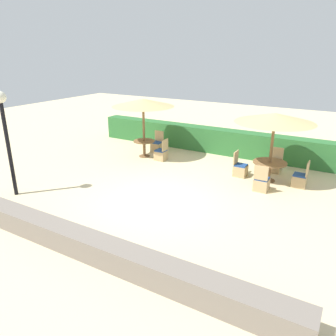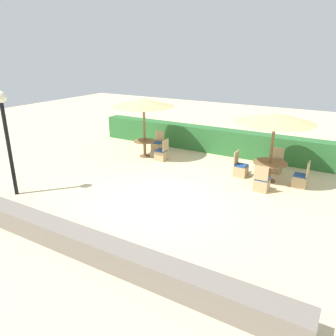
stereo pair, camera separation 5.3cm
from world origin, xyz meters
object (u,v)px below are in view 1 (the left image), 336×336
at_px(round_table_back_left, 144,145).
at_px(round_table_back_right, 270,166).
at_px(patio_chair_back_left_north, 157,146).
at_px(patio_chair_back_right_north, 275,165).
at_px(parasol_back_right, 275,118).
at_px(patio_chair_back_right_south, 261,183).
at_px(patio_chair_back_right_west, 240,169).
at_px(patio_chair_back_left_east, 161,154).
at_px(lamp_post, 4,123).
at_px(parasol_back_left, 143,103).
at_px(patio_chair_back_right_east, 300,179).

bearing_deg(round_table_back_left, round_table_back_right, -1.39).
xyz_separation_m(patio_chair_back_left_north, patio_chair_back_right_north, (5.39, -0.05, 0.00)).
xyz_separation_m(parasol_back_right, patio_chair_back_right_south, (0.01, -1.00, -2.02)).
xyz_separation_m(patio_chair_back_right_north, patio_chair_back_right_south, (0.04, -2.06, 0.00)).
relative_size(round_table_back_left, parasol_back_right, 0.34).
height_order(parasol_back_right, patio_chair_back_right_south, parasol_back_right).
bearing_deg(patio_chair_back_left_north, patio_chair_back_right_north, 179.49).
distance_m(patio_chair_back_left_north, patio_chair_back_right_west, 4.51).
bearing_deg(parasol_back_right, patio_chair_back_left_east, 178.91).
distance_m(parasol_back_right, round_table_back_right, 1.70).
xyz_separation_m(patio_chair_back_left_east, parasol_back_right, (4.57, -0.09, 2.02)).
bearing_deg(round_table_back_left, lamp_post, -103.82).
relative_size(round_table_back_right, patio_chair_back_right_west, 1.27).
xyz_separation_m(parasol_back_left, patio_chair_back_left_north, (0.06, 0.98, -2.10)).
bearing_deg(parasol_back_right, round_table_back_left, 178.61).
height_order(patio_chair_back_left_north, patio_chair_back_right_east, same).
height_order(round_table_back_right, patio_chair_back_right_north, patio_chair_back_right_north).
bearing_deg(patio_chair_back_right_west, patio_chair_back_right_north, 137.08).
xyz_separation_m(round_table_back_left, patio_chair_back_left_east, (0.90, -0.05, -0.28)).
height_order(round_table_back_left, round_table_back_right, round_table_back_left).
bearing_deg(parasol_back_left, patio_chair_back_left_east, -2.95).
bearing_deg(patio_chair_back_right_west, parasol_back_right, 92.02).
distance_m(patio_chair_back_right_east, patio_chair_back_right_south, 1.46).
height_order(patio_chair_back_left_north, round_table_back_right, patio_chair_back_left_north).
relative_size(lamp_post, patio_chair_back_right_north, 3.57).
bearing_deg(round_table_back_right, parasol_back_right, -90.00).
relative_size(lamp_post, patio_chair_back_left_east, 3.57).
relative_size(parasol_back_right, round_table_back_right, 2.29).
bearing_deg(lamp_post, patio_chair_back_right_south, 32.43).
distance_m(lamp_post, parasol_back_right, 8.66).
xyz_separation_m(parasol_back_left, patio_chair_back_left_east, (0.90, -0.05, -2.10)).
height_order(lamp_post, parasol_back_right, lamp_post).
xyz_separation_m(parasol_back_left, patio_chair_back_right_south, (5.48, -1.14, -2.10)).
height_order(parasol_back_left, patio_chair_back_left_east, parasol_back_left).
xyz_separation_m(lamp_post, parasol_back_right, (6.82, 5.34, -0.07)).
distance_m(round_table_back_left, patio_chair_back_right_south, 5.61).
bearing_deg(round_table_back_left, patio_chair_back_left_north, 86.74).
distance_m(patio_chair_back_left_north, patio_chair_back_right_north, 5.39).
bearing_deg(patio_chair_back_left_east, parasol_back_left, 87.05).
bearing_deg(lamp_post, patio_chair_back_left_east, 67.49).
bearing_deg(lamp_post, round_table_back_right, 38.08).
relative_size(lamp_post, patio_chair_back_right_east, 3.57).
relative_size(lamp_post, patio_chair_back_right_west, 3.57).
height_order(patio_chair_back_right_north, patio_chair_back_right_south, same).
xyz_separation_m(patio_chair_back_left_north, patio_chair_back_right_west, (4.37, -1.15, 0.00)).
bearing_deg(patio_chair_back_right_south, patio_chair_back_right_east, 43.51).
bearing_deg(lamp_post, patio_chair_back_right_east, 34.12).
bearing_deg(parasol_back_right, round_table_back_right, 90.00).
height_order(patio_chair_back_right_north, patio_chair_back_right_west, same).
distance_m(parasol_back_right, patio_chair_back_right_north, 2.28).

